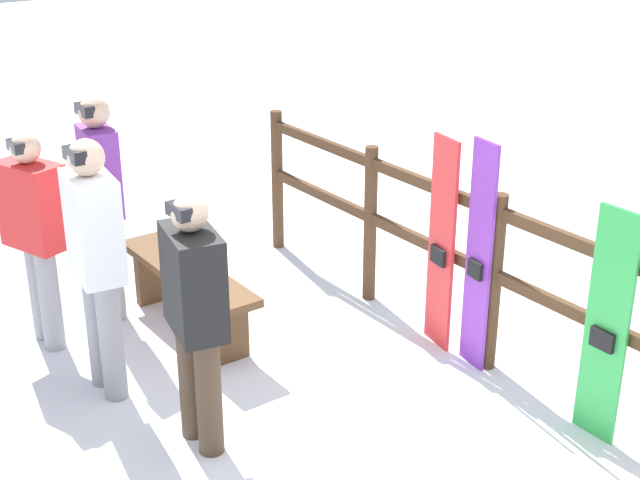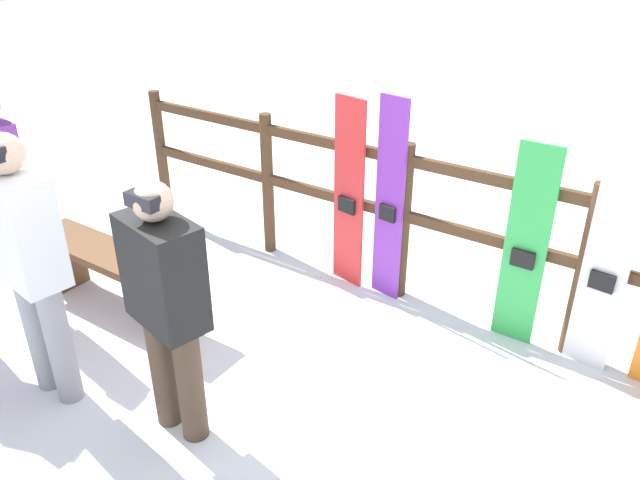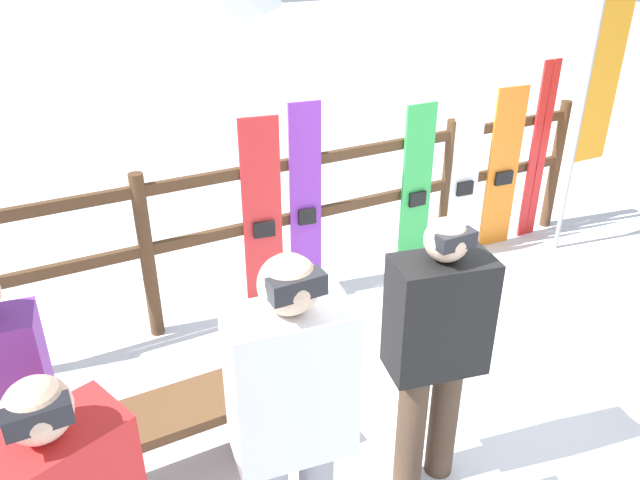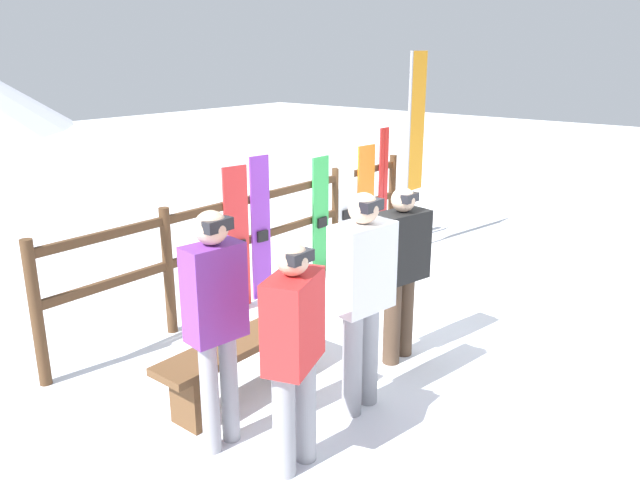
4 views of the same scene
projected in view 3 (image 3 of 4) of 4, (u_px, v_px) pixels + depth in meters
The scene contains 13 objects.
ground_plane at pixel (446, 423), 3.77m from camera, with size 40.00×40.00×0.00m, color white.
fence at pixel (313, 207), 4.81m from camera, with size 5.29×0.10×1.25m.
bench at pixel (147, 435), 3.18m from camera, with size 1.52×0.36×0.49m.
person_white at pixel (292, 417), 2.44m from camera, with size 0.50×0.32×1.70m.
person_black at pixel (436, 344), 3.01m from camera, with size 0.51×0.35×1.56m.
person_purple at pixel (5, 423), 2.38m from camera, with size 0.41×0.26×1.69m.
snowboard_red at pixel (262, 219), 4.56m from camera, with size 0.29×0.09×1.53m.
snowboard_purple at pixel (306, 206), 4.70m from camera, with size 0.25×0.08×1.59m.
snowboard_green at pixel (416, 190), 5.15m from camera, with size 0.28×0.06×1.45m.
snowboard_white at pixel (464, 180), 5.36m from camera, with size 0.28×0.08×1.44m.
snowboard_orange at pixel (503, 170), 5.54m from camera, with size 0.32×0.08×1.47m.
ski_pair_red at pixel (538, 152), 5.67m from camera, with size 0.20×0.02×1.66m.
rental_flag at pixel (600, 73), 5.12m from camera, with size 0.40×0.04×2.64m.
Camera 3 is at (-2.01, -2.16, 2.71)m, focal length 35.00 mm.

